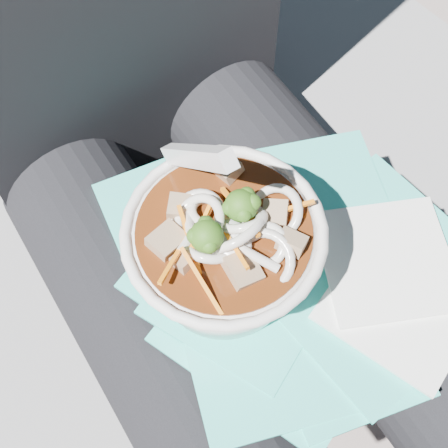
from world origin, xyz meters
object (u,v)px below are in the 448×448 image
stone_ledge (196,299)px  plastic_bag (286,286)px  udon_bowl (224,249)px  lap (262,306)px  person_body (213,226)px

stone_ledge → plastic_bag: (0.01, -0.17, 0.38)m
plastic_bag → udon_bowl: bearing=141.9°
stone_ledge → lap: size_ratio=2.08×
udon_bowl → lap: bearing=-22.5°
plastic_bag → udon_bowl: size_ratio=1.70×
stone_ledge → lap: bearing=-90.0°
plastic_bag → stone_ledge: bearing=92.6°
person_body → udon_bowl: 0.15m
lap → udon_bowl: size_ratio=2.46×
plastic_bag → udon_bowl: 0.08m
udon_bowl → person_body: bearing=65.4°
lap → person_body: (-0.00, 0.09, 0.03)m
stone_ledge → udon_bowl: bearing=-104.7°
lap → person_body: 0.10m
person_body → stone_ledge: bearing=90.0°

